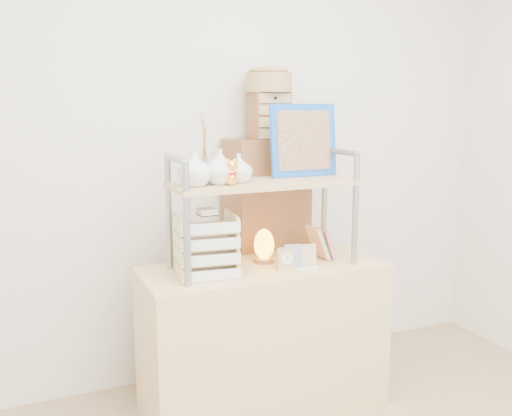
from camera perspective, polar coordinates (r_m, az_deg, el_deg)
The scene contains 10 objects.
room_shell at distance 2.01m, azimuth 10.60°, elevation 14.54°, with size 3.42×3.41×2.61m.
desk at distance 2.96m, azimuth 0.71°, elevation -12.81°, with size 1.20×0.50×0.75m, color tan.
cabinet at distance 3.25m, azimuth 1.06°, elevation -5.02°, with size 0.45×0.24×1.35m, color brown.
hutch at distance 2.72m, azimuth -0.68°, elevation 3.25°, with size 0.90×0.34×0.79m.
letter_tray at distance 2.66m, azimuth -4.91°, elevation -4.09°, with size 0.29×0.28×0.32m.
salt_lamp at distance 2.87m, azimuth 0.79°, elevation -3.76°, with size 0.11×0.11×0.17m.
desk_clock at distance 2.76m, azimuth 3.00°, elevation -5.10°, with size 0.08×0.05×0.11m.
postcard_stand at distance 2.80m, azimuth 4.49°, elevation -5.29°, with size 0.17×0.08×0.12m.
drawer_chest at distance 3.11m, azimuth 1.28°, elevation 9.21°, with size 0.20×0.16×0.25m.
woven_basket at distance 3.11m, azimuth 1.28°, elevation 12.44°, with size 0.25×0.25×0.10m, color brown.
Camera 1 is at (-1.12, -1.27, 1.55)m, focal length 40.00 mm.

